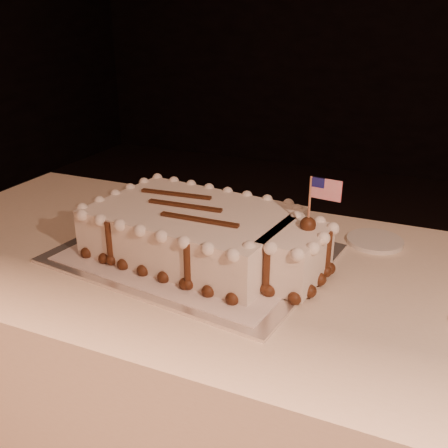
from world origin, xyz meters
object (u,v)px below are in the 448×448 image
at_px(banquet_table, 350,425).
at_px(cake_board, 194,253).
at_px(sheet_cake, 205,233).
at_px(side_plate, 375,241).

relative_size(banquet_table, cake_board, 3.92).
bearing_deg(banquet_table, sheet_cake, -179.78).
bearing_deg(sheet_cake, cake_board, 172.92).
bearing_deg(side_plate, banquet_table, -85.65).
bearing_deg(side_plate, sheet_cake, -145.52).
height_order(banquet_table, sheet_cake, sheet_cake).
bearing_deg(cake_board, sheet_cake, 0.41).
xyz_separation_m(cake_board, sheet_cake, (0.03, -0.00, 0.06)).
height_order(banquet_table, side_plate, side_plate).
height_order(cake_board, sheet_cake, sheet_cake).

